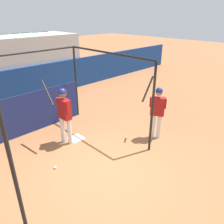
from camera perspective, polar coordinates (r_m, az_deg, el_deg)
The scene contains 7 objects.
ground_plane at distance 6.06m, azimuth -1.36°, elevation -14.63°, with size 60.00×60.00×0.00m, color #935B38.
outfield_wall at distance 10.72m, azimuth -25.57°, elevation 5.64°, with size 24.00×0.12×1.58m.
batting_cage at distance 7.29m, azimuth -18.99°, elevation 1.84°, with size 3.96×3.66×2.74m.
home_plate at distance 7.43m, azimuth -9.35°, elevation -6.79°, with size 0.44×0.44×0.02m.
player_batter at distance 6.75m, azimuth -12.50°, elevation 0.31°, with size 0.55×0.96×2.02m.
player_waiting at distance 7.07m, azimuth 11.72°, elevation 0.92°, with size 0.63×0.63×2.04m.
baseball at distance 6.24m, azimuth -14.65°, elevation -13.81°, with size 0.07×0.07×0.07m.
Camera 1 is at (-3.21, -3.43, 3.83)m, focal length 35.00 mm.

